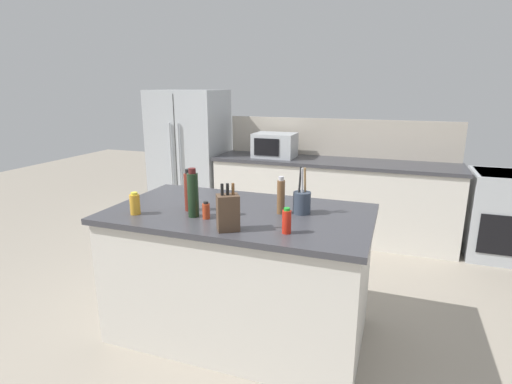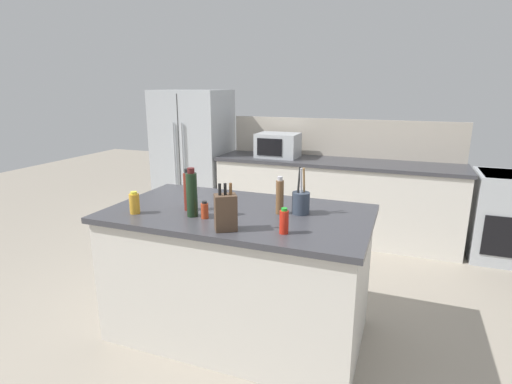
# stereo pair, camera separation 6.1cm
# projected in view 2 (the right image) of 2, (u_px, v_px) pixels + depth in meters

# --- Properties ---
(ground_plane) EXTENTS (14.00, 14.00, 0.00)m
(ground_plane) POSITION_uv_depth(u_px,v_px,m) (240.00, 329.00, 3.02)
(ground_plane) COLOR gray
(back_counter_run) EXTENTS (2.86, 0.66, 0.94)m
(back_counter_run) POSITION_uv_depth(u_px,v_px,m) (334.00, 199.00, 4.79)
(back_counter_run) COLOR beige
(back_counter_run) RESTS_ON ground_plane
(wall_backsplash) EXTENTS (2.82, 0.03, 0.46)m
(wall_backsplash) POSITION_uv_depth(u_px,v_px,m) (342.00, 138.00, 4.89)
(wall_backsplash) COLOR #B2A899
(wall_backsplash) RESTS_ON back_counter_run
(kitchen_island) EXTENTS (1.82, 1.02, 0.94)m
(kitchen_island) POSITION_uv_depth(u_px,v_px,m) (239.00, 272.00, 2.90)
(kitchen_island) COLOR beige
(kitchen_island) RESTS_ON ground_plane
(refrigerator) EXTENTS (0.92, 0.75, 1.74)m
(refrigerator) POSITION_uv_depth(u_px,v_px,m) (194.00, 156.00, 5.39)
(refrigerator) COLOR #ADB2B7
(refrigerator) RESTS_ON ground_plane
(range_oven) EXTENTS (0.76, 0.65, 0.92)m
(range_oven) POSITION_uv_depth(u_px,v_px,m) (512.00, 217.00, 4.15)
(range_oven) COLOR #ADB2B7
(range_oven) RESTS_ON ground_plane
(microwave) EXTENTS (0.50, 0.39, 0.29)m
(microwave) POSITION_uv_depth(u_px,v_px,m) (278.00, 145.00, 4.88)
(microwave) COLOR #ADB2B7
(microwave) RESTS_ON back_counter_run
(knife_block) EXTENTS (0.16, 0.15, 0.29)m
(knife_block) POSITION_uv_depth(u_px,v_px,m) (226.00, 212.00, 2.39)
(knife_block) COLOR #4C3828
(knife_block) RESTS_ON kitchen_island
(utensil_crock) EXTENTS (0.12, 0.12, 0.32)m
(utensil_crock) POSITION_uv_depth(u_px,v_px,m) (301.00, 202.00, 2.70)
(utensil_crock) COLOR #333D4C
(utensil_crock) RESTS_ON kitchen_island
(hot_sauce_bottle) EXTENTS (0.05, 0.05, 0.16)m
(hot_sauce_bottle) POSITION_uv_depth(u_px,v_px,m) (284.00, 221.00, 2.34)
(hot_sauce_bottle) COLOR red
(hot_sauce_bottle) RESTS_ON kitchen_island
(vinegar_bottle) EXTENTS (0.07, 0.07, 0.29)m
(vinegar_bottle) POSITION_uv_depth(u_px,v_px,m) (188.00, 191.00, 2.77)
(vinegar_bottle) COLOR maroon
(vinegar_bottle) RESTS_ON kitchen_island
(pepper_grinder) EXTENTS (0.05, 0.05, 0.26)m
(pepper_grinder) POSITION_uv_depth(u_px,v_px,m) (280.00, 196.00, 2.69)
(pepper_grinder) COLOR brown
(pepper_grinder) RESTS_ON kitchen_island
(spice_jar_paprika) EXTENTS (0.05, 0.05, 0.12)m
(spice_jar_paprika) POSITION_uv_depth(u_px,v_px,m) (205.00, 210.00, 2.62)
(spice_jar_paprika) COLOR #B73D1E
(spice_jar_paprika) RESTS_ON kitchen_island
(honey_jar) EXTENTS (0.07, 0.07, 0.15)m
(honey_jar) POSITION_uv_depth(u_px,v_px,m) (134.00, 203.00, 2.71)
(honey_jar) COLOR gold
(honey_jar) RESTS_ON kitchen_island
(wine_bottle) EXTENTS (0.07, 0.07, 0.33)m
(wine_bottle) POSITION_uv_depth(u_px,v_px,m) (192.00, 194.00, 2.63)
(wine_bottle) COLOR black
(wine_bottle) RESTS_ON kitchen_island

